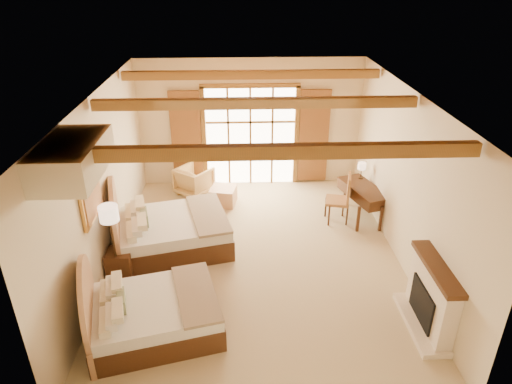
{
  "coord_description": "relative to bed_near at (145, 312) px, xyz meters",
  "views": [
    {
      "loc": [
        -0.31,
        -7.42,
        5.14
      ],
      "look_at": [
        0.01,
        0.2,
        1.33
      ],
      "focal_mm": 32.0,
      "sensor_mm": 36.0,
      "label": 1
    }
  ],
  "objects": [
    {
      "name": "floor",
      "position": [
        1.78,
        1.93,
        -0.39
      ],
      "size": [
        7.0,
        7.0,
        0.0
      ],
      "primitive_type": "plane",
      "color": "tan",
      "rests_on": "ground"
    },
    {
      "name": "wall_back",
      "position": [
        1.78,
        5.43,
        1.21
      ],
      "size": [
        5.5,
        0.0,
        5.5
      ],
      "primitive_type": "plane",
      "rotation": [
        1.57,
        0.0,
        0.0
      ],
      "color": "beige",
      "rests_on": "ground"
    },
    {
      "name": "wall_left",
      "position": [
        -0.97,
        1.93,
        1.21
      ],
      "size": [
        0.0,
        7.0,
        7.0
      ],
      "primitive_type": "plane",
      "rotation": [
        1.57,
        0.0,
        1.57
      ],
      "color": "beige",
      "rests_on": "ground"
    },
    {
      "name": "wall_right",
      "position": [
        4.53,
        1.93,
        1.21
      ],
      "size": [
        0.0,
        7.0,
        7.0
      ],
      "primitive_type": "plane",
      "rotation": [
        1.57,
        0.0,
        -1.57
      ],
      "color": "beige",
      "rests_on": "ground"
    },
    {
      "name": "ceiling",
      "position": [
        1.78,
        1.93,
        2.81
      ],
      "size": [
        7.0,
        7.0,
        0.0
      ],
      "primitive_type": "plane",
      "rotation": [
        3.14,
        0.0,
        0.0
      ],
      "color": "#AA642F",
      "rests_on": "ground"
    },
    {
      "name": "ceiling_beams",
      "position": [
        1.78,
        1.93,
        2.69
      ],
      "size": [
        5.39,
        4.6,
        0.18
      ],
      "primitive_type": null,
      "color": "#8F5B1F",
      "rests_on": "ceiling"
    },
    {
      "name": "french_doors",
      "position": [
        1.78,
        5.37,
        0.86
      ],
      "size": [
        3.95,
        0.08,
        2.6
      ],
      "color": "white",
      "rests_on": "ground"
    },
    {
      "name": "fireplace",
      "position": [
        4.38,
        -0.07,
        0.13
      ],
      "size": [
        0.46,
        1.4,
        1.16
      ],
      "color": "beige",
      "rests_on": "ground"
    },
    {
      "name": "painting",
      "position": [
        -0.92,
        1.18,
        1.36
      ],
      "size": [
        0.06,
        0.95,
        0.75
      ],
      "color": "gold",
      "rests_on": "wall_left"
    },
    {
      "name": "canopy_valance",
      "position": [
        -0.62,
        -0.07,
        2.56
      ],
      "size": [
        0.7,
        1.4,
        0.45
      ],
      "primitive_type": "cube",
      "color": "#F6E6C5",
      "rests_on": "ceiling"
    },
    {
      "name": "bed_near",
      "position": [
        0.0,
        0.0,
        0.0
      ],
      "size": [
        2.26,
        1.87,
        1.27
      ],
      "rotation": [
        0.0,
        0.0,
        0.24
      ],
      "color": "#462312",
      "rests_on": "floor"
    },
    {
      "name": "bed_far",
      "position": [
        -0.03,
        2.35,
        0.05
      ],
      "size": [
        2.53,
        2.1,
        1.43
      ],
      "rotation": [
        0.0,
        0.0,
        0.24
      ],
      "color": "#462312",
      "rests_on": "floor"
    },
    {
      "name": "nightstand",
      "position": [
        -0.71,
        1.44,
        -0.12
      ],
      "size": [
        0.45,
        0.45,
        0.54
      ],
      "primitive_type": "cube",
      "rotation": [
        0.0,
        0.0,
        0.0
      ],
      "color": "#462312",
      "rests_on": "floor"
    },
    {
      "name": "floor_lamp",
      "position": [
        -0.72,
        1.28,
        0.93
      ],
      "size": [
        0.33,
        0.33,
        1.54
      ],
      "color": "#3E2B1A",
      "rests_on": "floor"
    },
    {
      "name": "armchair",
      "position": [
        0.37,
        4.79,
        -0.03
      ],
      "size": [
        1.07,
        1.07,
        0.7
      ],
      "primitive_type": "imported",
      "rotation": [
        0.0,
        0.0,
        -3.8
      ],
      "color": "tan",
      "rests_on": "floor"
    },
    {
      "name": "ottoman",
      "position": [
        1.1,
        4.22,
        -0.18
      ],
      "size": [
        0.68,
        0.68,
        0.42
      ],
      "primitive_type": "cube",
      "rotation": [
        0.0,
        0.0,
        -0.2
      ],
      "color": "tan",
      "rests_on": "floor"
    },
    {
      "name": "desk",
      "position": [
        4.24,
        3.47,
        0.01
      ],
      "size": [
        0.98,
        1.48,
        0.74
      ],
      "rotation": [
        0.0,
        0.0,
        0.31
      ],
      "color": "#462312",
      "rests_on": "floor"
    },
    {
      "name": "desk_chair",
      "position": [
        3.65,
        3.3,
        -0.03
      ],
      "size": [
        0.6,
        0.6,
        1.13
      ],
      "rotation": [
        0.0,
        0.0,
        -0.24
      ],
      "color": "#A0673E",
      "rests_on": "floor"
    },
    {
      "name": "desk_lamp",
      "position": [
        4.28,
        3.94,
        0.64
      ],
      "size": [
        0.19,
        0.19,
        0.38
      ],
      "color": "#3E2B1A",
      "rests_on": "desk"
    }
  ]
}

